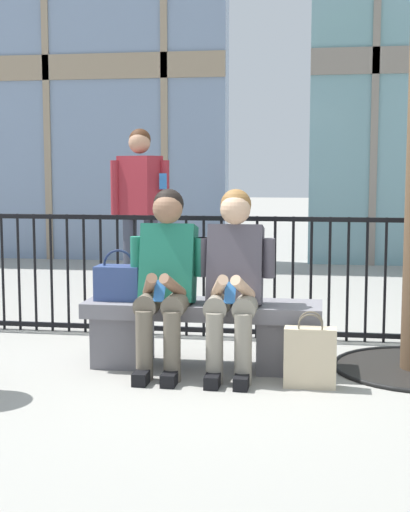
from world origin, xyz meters
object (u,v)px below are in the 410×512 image
seated_person_companion (234,276)px  bystander_at_railing (140,206)px  handbag_on_bench (119,282)px  seated_person_with_phone (166,274)px  shopping_bag (310,357)px  stone_bench (203,328)px

seated_person_companion → bystander_at_railing: bystander_at_railing is taller
handbag_on_bench → bystander_at_railing: bystander_at_railing is taller
seated_person_with_phone → shopping_bag: size_ratio=2.58×
shopping_bag → seated_person_companion: bearing=154.7°
stone_bench → shopping_bag: (0.73, -0.37, -0.08)m
bystander_at_railing → shopping_bag: bearing=-53.8°
stone_bench → handbag_on_bench: 0.65m
stone_bench → bystander_at_railing: 2.16m
shopping_bag → bystander_at_railing: bystander_at_railing is taller
seated_person_companion → handbag_on_bench: seated_person_companion is taller
seated_person_companion → shopping_bag: bearing=-25.3°
seated_person_with_phone → seated_person_companion: same height
seated_person_with_phone → seated_person_companion: size_ratio=1.00×
stone_bench → seated_person_companion: seated_person_companion is taller
seated_person_with_phone → handbag_on_bench: (-0.35, 0.12, -0.08)m
handbag_on_bench → shopping_bag: bearing=-15.2°
shopping_bag → bystander_at_railing: 2.84m
stone_bench → shopping_bag: size_ratio=3.41×
stone_bench → seated_person_with_phone: seated_person_with_phone is taller
stone_bench → bystander_at_railing: size_ratio=0.94×
seated_person_with_phone → shopping_bag: bearing=-14.0°
handbag_on_bench → shopping_bag: size_ratio=0.74×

